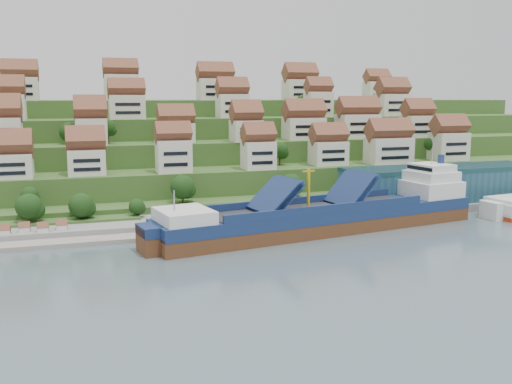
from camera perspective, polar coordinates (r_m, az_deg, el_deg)
name	(u,v)px	position (r m, az deg, el deg)	size (l,w,h in m)	color
ground	(299,233)	(137.64, 4.27, -4.07)	(300.00, 300.00, 0.00)	slate
quay	(346,211)	(158.88, 8.94, -1.92)	(180.00, 14.00, 2.20)	gray
pebble_beach	(44,237)	(139.73, -20.44, -4.23)	(45.00, 20.00, 1.00)	gray
hillside	(203,151)	(234.01, -5.28, 4.14)	(260.00, 128.00, 31.00)	#2D4C1E
hillside_village	(240,121)	(192.23, -1.66, 7.11)	(153.63, 62.33, 29.15)	silver
hillside_trees	(220,151)	(173.78, -3.63, 4.15)	(132.53, 62.73, 30.65)	#1D4216
warehouse	(441,183)	(176.08, 18.04, 0.85)	(60.00, 15.00, 10.00)	#234F60
flagpole	(348,194)	(152.62, 9.21, -0.19)	(1.28, 0.16, 8.00)	gray
beach_huts	(34,232)	(138.28, -21.32, -3.74)	(14.40, 3.70, 2.20)	white
cargo_ship	(331,216)	(139.83, 7.52, -2.44)	(84.68, 26.60, 18.63)	#58321B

